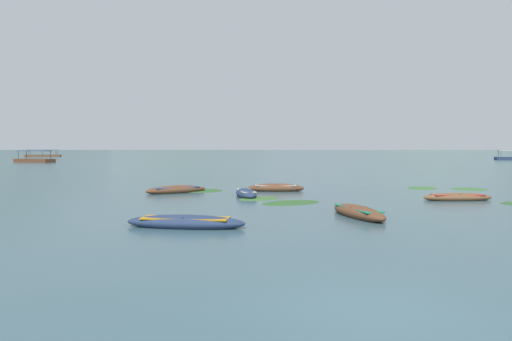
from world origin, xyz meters
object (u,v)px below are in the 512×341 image
object	(u,v)px
rowboat_0	(176,190)
ferry_0	(43,155)
rowboat_2	(458,197)
rowboat_3	(246,194)
rowboat_6	(276,188)
rowboat_1	(186,222)
ferry_2	(512,158)
rowboat_4	(358,212)
ferry_1	(34,160)

from	to	relation	value
rowboat_0	ferry_0	xyz separation A→B (m)	(-69.16, 122.49, 0.27)
rowboat_2	ferry_0	xyz separation A→B (m)	(-84.72, 126.15, 0.29)
rowboat_3	rowboat_6	world-z (taller)	rowboat_6
rowboat_1	rowboat_3	xyz separation A→B (m)	(1.60, 10.05, 0.01)
rowboat_1	rowboat_2	bearing A→B (deg)	33.93
ferry_2	rowboat_6	bearing A→B (deg)	-125.19
rowboat_1	rowboat_6	size ratio (longest dim) A/B	1.18
rowboat_0	ferry_2	distance (m)	105.24
rowboat_1	rowboat_0	bearing A→B (deg)	102.83
rowboat_4	ferry_0	size ratio (longest dim) A/B	0.34
rowboat_1	ferry_0	distance (m)	152.75
ferry_1	rowboat_4	bearing A→B (deg)	-54.95
rowboat_1	rowboat_6	bearing A→B (deg)	76.24
rowboat_1	rowboat_4	distance (m)	6.93
rowboat_2	rowboat_6	bearing A→B (deg)	152.26
rowboat_4	ferry_2	world-z (taller)	ferry_2
rowboat_6	ferry_2	size ratio (longest dim) A/B	0.47
rowboat_0	rowboat_1	bearing A→B (deg)	-77.17
ferry_0	ferry_1	xyz separation A→B (m)	(28.94, -61.66, 0.00)
rowboat_6	ferry_1	distance (m)	75.43
rowboat_0	rowboat_3	distance (m)	4.91
rowboat_3	ferry_0	bearing A→B (deg)	120.53
rowboat_3	ferry_0	world-z (taller)	ferry_0
rowboat_3	rowboat_4	size ratio (longest dim) A/B	0.90
rowboat_1	ferry_1	world-z (taller)	ferry_1
rowboat_3	rowboat_6	bearing A→B (deg)	63.92
rowboat_3	ferry_2	bearing A→B (deg)	55.15
ferry_1	rowboat_1	bearing A→B (deg)	-59.53
rowboat_0	rowboat_1	size ratio (longest dim) A/B	0.89
rowboat_3	rowboat_4	world-z (taller)	rowboat_3
ferry_0	ferry_2	bearing A→B (deg)	-16.32
rowboat_2	rowboat_3	bearing A→B (deg)	172.58
rowboat_6	ferry_2	distance (m)	100.56
rowboat_1	rowboat_3	distance (m)	10.17
rowboat_2	ferry_2	bearing A→B (deg)	60.90
rowboat_1	rowboat_6	xyz separation A→B (m)	(3.32, 13.56, 0.02)
rowboat_1	ferry_1	distance (m)	84.80
rowboat_0	ferry_1	distance (m)	72.93
rowboat_2	rowboat_3	xyz separation A→B (m)	(-11.17, 1.46, 0.03)
rowboat_2	ferry_2	xyz separation A→B (m)	(48.50, 87.15, 0.29)
rowboat_1	rowboat_2	size ratio (longest dim) A/B	1.14
rowboat_0	ferry_0	world-z (taller)	ferry_0
rowboat_6	ferry_1	size ratio (longest dim) A/B	0.41
rowboat_2	rowboat_3	world-z (taller)	rowboat_3
rowboat_4	ferry_1	bearing A→B (deg)	125.05
rowboat_0	rowboat_2	bearing A→B (deg)	-13.23
rowboat_4	rowboat_3	bearing A→B (deg)	122.97
ferry_1	ferry_0	bearing A→B (deg)	115.15
rowboat_1	rowboat_4	xyz separation A→B (m)	(6.42, 2.62, 0.01)
rowboat_1	ferry_2	xyz separation A→B (m)	(61.27, 95.74, 0.28)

